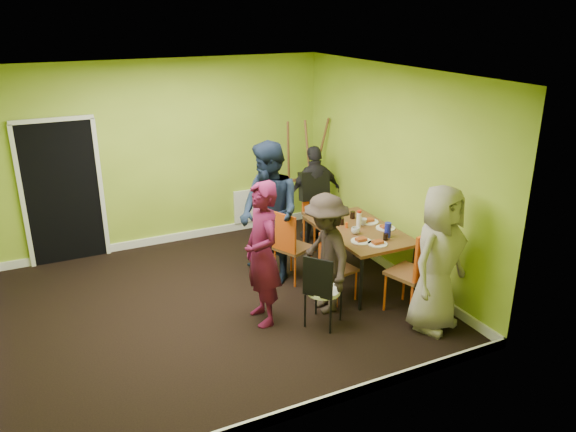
% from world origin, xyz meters
% --- Properties ---
extents(ground, '(5.00, 5.00, 0.00)m').
position_xyz_m(ground, '(0.00, 0.00, 0.00)').
color(ground, black).
rests_on(ground, ground).
extents(room_walls, '(5.04, 4.54, 2.82)m').
position_xyz_m(room_walls, '(-0.02, 0.04, 0.99)').
color(room_walls, '#86A329').
rests_on(room_walls, ground).
extents(dining_table, '(0.90, 1.50, 0.75)m').
position_xyz_m(dining_table, '(1.91, -0.17, 0.70)').
color(dining_table, black).
rests_on(dining_table, ground).
extents(chair_left_far, '(0.54, 0.54, 0.99)m').
position_xyz_m(chair_left_far, '(1.08, 0.21, 0.56)').
color(chair_left_far, '#F25916').
rests_on(chair_left_far, ground).
extents(chair_left_near, '(0.43, 0.43, 0.89)m').
position_xyz_m(chair_left_near, '(1.35, -0.51, 0.50)').
color(chair_left_near, '#F25916').
rests_on(chair_left_near, ground).
extents(chair_back_end, '(0.48, 0.56, 1.13)m').
position_xyz_m(chair_back_end, '(2.03, 1.26, 0.80)').
color(chair_back_end, '#F25916').
rests_on(chair_back_end, ground).
extents(chair_front_end, '(0.56, 0.56, 1.09)m').
position_xyz_m(chair_front_end, '(2.04, -1.21, 0.61)').
color(chair_front_end, '#F25916').
rests_on(chair_front_end, ground).
extents(chair_bentwood, '(0.49, 0.49, 0.90)m').
position_xyz_m(chair_bentwood, '(0.91, -0.98, 0.50)').
color(chair_bentwood, black).
rests_on(chair_bentwood, ground).
extents(easel, '(0.75, 0.70, 1.86)m').
position_xyz_m(easel, '(2.10, 1.77, 0.92)').
color(easel, brown).
rests_on(easel, ground).
extents(plate_near_left, '(0.22, 0.22, 0.01)m').
position_xyz_m(plate_near_left, '(1.70, 0.16, 0.76)').
color(plate_near_left, white).
rests_on(plate_near_left, dining_table).
extents(plate_near_right, '(0.25, 0.25, 0.01)m').
position_xyz_m(plate_near_right, '(1.70, -0.54, 0.76)').
color(plate_near_right, white).
rests_on(plate_near_right, dining_table).
extents(plate_far_back, '(0.26, 0.26, 0.01)m').
position_xyz_m(plate_far_back, '(1.88, 0.43, 0.76)').
color(plate_far_back, white).
rests_on(plate_far_back, dining_table).
extents(plate_far_front, '(0.24, 0.24, 0.01)m').
position_xyz_m(plate_far_front, '(1.84, -0.70, 0.76)').
color(plate_far_front, white).
rests_on(plate_far_front, dining_table).
extents(plate_wall_back, '(0.26, 0.26, 0.01)m').
position_xyz_m(plate_wall_back, '(2.16, -0.02, 0.76)').
color(plate_wall_back, white).
rests_on(plate_wall_back, dining_table).
extents(plate_wall_front, '(0.25, 0.25, 0.01)m').
position_xyz_m(plate_wall_front, '(2.23, -0.31, 0.76)').
color(plate_wall_front, white).
rests_on(plate_wall_front, dining_table).
extents(thermos, '(0.06, 0.06, 0.20)m').
position_xyz_m(thermos, '(1.94, -0.11, 0.85)').
color(thermos, white).
rests_on(thermos, dining_table).
extents(blue_bottle, '(0.08, 0.08, 0.19)m').
position_xyz_m(blue_bottle, '(2.08, -0.57, 0.85)').
color(blue_bottle, '#161FAB').
rests_on(blue_bottle, dining_table).
extents(orange_bottle, '(0.04, 0.04, 0.08)m').
position_xyz_m(orange_bottle, '(1.78, -0.07, 0.79)').
color(orange_bottle, '#F25916').
rests_on(orange_bottle, dining_table).
extents(glass_mid, '(0.06, 0.06, 0.09)m').
position_xyz_m(glass_mid, '(1.78, 0.06, 0.80)').
color(glass_mid, black).
rests_on(glass_mid, dining_table).
extents(glass_back, '(0.07, 0.07, 0.10)m').
position_xyz_m(glass_back, '(2.04, 0.20, 0.80)').
color(glass_back, black).
rests_on(glass_back, dining_table).
extents(glass_front, '(0.06, 0.06, 0.09)m').
position_xyz_m(glass_front, '(2.00, -0.63, 0.79)').
color(glass_front, black).
rests_on(glass_front, dining_table).
extents(cup_a, '(0.11, 0.11, 0.09)m').
position_xyz_m(cup_a, '(1.77, -0.30, 0.79)').
color(cup_a, white).
rests_on(cup_a, dining_table).
extents(cup_b, '(0.09, 0.09, 0.09)m').
position_xyz_m(cup_b, '(2.04, -0.08, 0.79)').
color(cup_b, white).
rests_on(cup_b, dining_table).
extents(person_standing, '(0.42, 0.63, 1.71)m').
position_xyz_m(person_standing, '(0.36, -0.57, 0.85)').
color(person_standing, '#530E2F').
rests_on(person_standing, ground).
extents(person_left_far, '(0.86, 1.03, 1.89)m').
position_xyz_m(person_left_far, '(0.88, 0.40, 0.94)').
color(person_left_far, '#151F34').
rests_on(person_left_far, ground).
extents(person_left_near, '(0.62, 0.99, 1.48)m').
position_xyz_m(person_left_near, '(1.14, -0.65, 0.74)').
color(person_left_near, black).
rests_on(person_left_near, ground).
extents(person_back_end, '(0.88, 0.37, 1.50)m').
position_xyz_m(person_back_end, '(2.09, 1.39, 0.75)').
color(person_back_end, black).
rests_on(person_back_end, ground).
extents(person_front_end, '(0.97, 0.79, 1.71)m').
position_xyz_m(person_front_end, '(2.07, -1.53, 0.85)').
color(person_front_end, gray).
rests_on(person_front_end, ground).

